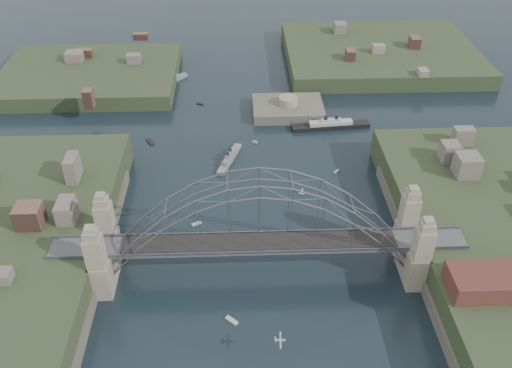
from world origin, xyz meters
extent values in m
plane|color=black|center=(0.00, 0.00, 0.00)|extent=(500.00, 500.00, 0.00)
cube|color=#505053|center=(0.00, 0.00, 8.00)|extent=(84.00, 6.00, 0.70)
cube|color=#545760|center=(0.00, -3.00, 8.55)|extent=(84.00, 0.25, 0.50)
cube|color=#545760|center=(0.00, 3.00, 8.55)|extent=(84.00, 0.25, 0.50)
cube|color=black|center=(0.00, 0.00, 8.55)|extent=(55.20, 5.20, 0.35)
cube|color=gray|center=(-31.50, -5.00, 8.85)|extent=(3.40, 3.40, 17.70)
cube|color=gray|center=(-31.50, 5.00, 8.85)|extent=(3.40, 3.40, 17.70)
cube|color=gray|center=(31.50, -5.00, 8.85)|extent=(3.40, 3.40, 17.70)
cube|color=gray|center=(31.50, 5.00, 8.85)|extent=(3.40, 3.40, 17.70)
cube|color=gray|center=(-31.50, 0.00, 4.00)|extent=(4.08, 13.80, 8.00)
cube|color=gray|center=(31.50, 0.00, 4.00)|extent=(4.08, 13.80, 8.00)
cube|color=#534F43|center=(-35.50, 0.00, 1.00)|extent=(6.00, 70.00, 4.00)
cube|color=#534F43|center=(35.50, 0.00, 1.00)|extent=(6.00, 70.00, 4.00)
cube|color=#2D3A20|center=(-55.00, 95.00, 0.50)|extent=(60.00, 45.00, 9.00)
cube|color=#2D3A20|center=(50.00, 110.00, 0.75)|extent=(70.00, 55.00, 9.50)
cube|color=#534F43|center=(12.00, 70.00, -0.50)|extent=(22.00, 16.00, 7.00)
cylinder|color=gray|center=(12.00, 70.00, 4.20)|extent=(6.00, 6.00, 2.40)
cube|color=#592D26|center=(44.00, -14.00, 10.00)|extent=(20.00, 8.00, 4.00)
cube|color=gray|center=(-6.38, 43.07, 0.34)|extent=(6.90, 15.15, 1.36)
cube|color=gray|center=(-6.38, 43.07, 1.36)|extent=(4.18, 8.46, 1.02)
cube|color=gray|center=(-6.38, 43.07, 2.13)|extent=(2.30, 3.99, 0.68)
cylinder|color=black|center=(-6.72, 42.06, 2.72)|extent=(0.74, 0.74, 1.36)
cylinder|color=black|center=(-6.03, 44.09, 2.72)|extent=(0.74, 0.74, 1.36)
cylinder|color=#545760|center=(-7.87, 38.73, 2.55)|extent=(0.14, 0.14, 3.40)
cylinder|color=#545760|center=(-4.88, 47.42, 2.55)|extent=(0.14, 0.14, 3.40)
cube|color=gray|center=(-27.36, 93.18, 0.38)|extent=(12.03, 12.60, 1.53)
cube|color=gray|center=(-27.36, 93.18, 1.53)|extent=(6.92, 7.22, 1.15)
cube|color=gray|center=(-27.36, 93.18, 2.39)|extent=(3.47, 3.58, 0.77)
cylinder|color=black|center=(-28.09, 92.40, 3.06)|extent=(0.76, 0.76, 1.53)
cylinder|color=black|center=(-26.62, 93.96, 3.06)|extent=(0.76, 0.76, 1.53)
cylinder|color=#545760|center=(-30.51, 89.83, 2.87)|extent=(0.15, 0.15, 3.83)
cylinder|color=#545760|center=(-24.21, 96.53, 2.87)|extent=(0.15, 0.15, 3.83)
cube|color=black|center=(24.06, 59.90, 0.43)|extent=(23.77, 5.39, 1.71)
cube|color=#BABAB6|center=(24.06, 59.90, 1.71)|extent=(13.13, 3.60, 1.29)
cube|color=#BABAB6|center=(24.06, 59.90, 2.68)|extent=(6.03, 2.31, 0.86)
cylinder|color=black|center=(22.42, 59.75, 3.43)|extent=(1.16, 1.16, 1.71)
cylinder|color=black|center=(25.70, 60.06, 3.43)|extent=(1.16, 1.16, 1.71)
cylinder|color=#545760|center=(17.02, 59.25, 3.21)|extent=(0.17, 0.17, 4.29)
cylinder|color=#545760|center=(31.10, 60.56, 3.21)|extent=(0.17, 0.17, 4.29)
cube|color=silver|center=(2.64, -23.00, 6.74)|extent=(1.77, 0.41, 0.31)
cube|color=silver|center=(2.64, -23.00, 6.79)|extent=(0.47, 3.51, 0.07)
cube|color=silver|center=(1.77, -22.95, 6.90)|extent=(0.23, 1.10, 0.38)
cube|color=#BABAB6|center=(-14.07, 16.16, 0.15)|extent=(2.42, 1.75, 0.45)
cube|color=#BABAB6|center=(11.94, 27.11, 0.15)|extent=(1.93, 0.87, 0.45)
cylinder|color=#545760|center=(11.94, 27.11, 1.20)|extent=(0.08, 0.08, 2.20)
cone|color=silver|center=(11.94, 27.11, 1.20)|extent=(1.37, 1.17, 1.92)
cube|color=#BABAB6|center=(-5.83, -12.88, 0.15)|extent=(2.63, 2.49, 0.45)
cube|color=#BABAB6|center=(22.13, 36.45, 0.15)|extent=(1.95, 1.96, 0.45)
cube|color=#BABAB6|center=(-29.32, 53.58, 0.15)|extent=(2.89, 3.91, 0.45)
cube|color=#BABAB6|center=(0.90, 52.19, 0.15)|extent=(1.62, 1.10, 0.45)
cube|color=#BABAB6|center=(0.90, 52.19, 0.55)|extent=(1.03, 0.78, 0.40)
cylinder|color=black|center=(0.90, 52.19, 1.00)|extent=(0.16, 0.16, 0.70)
cube|color=#BABAB6|center=(-16.01, 76.75, 0.15)|extent=(2.31, 1.36, 0.45)
cube|color=#BABAB6|center=(34.43, 18.99, 0.15)|extent=(2.61, 1.40, 0.45)
cube|color=#BABAB6|center=(34.43, 18.99, 0.55)|extent=(1.62, 1.04, 0.40)
cylinder|color=black|center=(34.43, 18.99, 1.00)|extent=(0.16, 0.16, 0.70)
camera|label=1|loc=(-3.71, -82.03, 82.29)|focal=38.13mm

